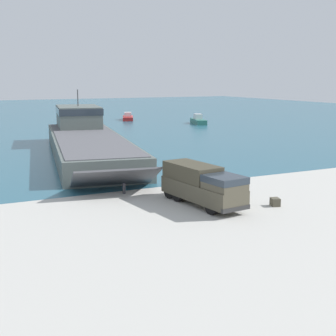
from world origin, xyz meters
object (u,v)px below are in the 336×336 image
object	(u,v)px
military_truck	(203,184)
cargo_crate	(275,202)
soldier_on_ramp	(235,188)
moored_boat_a	(128,117)
landing_craft	(86,137)
moored_boat_c	(198,121)
mooring_bollard	(124,188)

from	to	relation	value
military_truck	cargo_crate	bearing A→B (deg)	53.83
soldier_on_ramp	moored_boat_a	world-z (taller)	soldier_on_ramp
soldier_on_ramp	moored_boat_a	distance (m)	73.63
landing_craft	moored_boat_a	xyz separation A→B (m)	(21.94, 42.46, -1.35)
soldier_on_ramp	landing_craft	bearing A→B (deg)	-48.43
cargo_crate	soldier_on_ramp	bearing A→B (deg)	122.98
landing_craft	moored_boat_c	size ratio (longest dim) A/B	5.78
moored_boat_a	mooring_bollard	distance (m)	70.29
military_truck	moored_boat_c	bearing A→B (deg)	143.67
landing_craft	moored_boat_a	distance (m)	47.81
mooring_bollard	moored_boat_c	bearing A→B (deg)	54.96
moored_boat_a	cargo_crate	world-z (taller)	moored_boat_a
landing_craft	moored_boat_c	distance (m)	42.12
military_truck	moored_boat_a	bearing A→B (deg)	156.22
moored_boat_c	mooring_bollard	size ratio (longest dim) A/B	7.54
landing_craft	military_truck	xyz separation A→B (m)	(0.84, -29.02, -0.32)
moored_boat_a	moored_boat_c	distance (m)	18.23
moored_boat_c	cargo_crate	bearing A→B (deg)	80.71
soldier_on_ramp	cargo_crate	xyz separation A→B (m)	(1.78, -2.74, -0.72)
landing_craft	mooring_bollard	xyz separation A→B (m)	(-3.32, -23.14, -1.43)
moored_boat_c	mooring_bollard	world-z (taller)	moored_boat_c
moored_boat_c	cargo_crate	xyz separation A→B (m)	(-26.43, -58.96, -0.38)
military_truck	mooring_bollard	xyz separation A→B (m)	(-4.15, 5.88, -1.10)
moored_boat_a	cargo_crate	bearing A→B (deg)	97.97
cargo_crate	mooring_bollard	bearing A→B (deg)	136.40
landing_craft	cargo_crate	bearing A→B (deg)	-70.19
moored_boat_c	mooring_bollard	distance (m)	61.61
cargo_crate	military_truck	bearing A→B (deg)	151.16
landing_craft	cargo_crate	world-z (taller)	landing_craft
military_truck	mooring_bollard	size ratio (longest dim) A/B	8.77
landing_craft	military_truck	size ratio (longest dim) A/B	4.97
soldier_on_ramp	mooring_bollard	world-z (taller)	soldier_on_ramp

